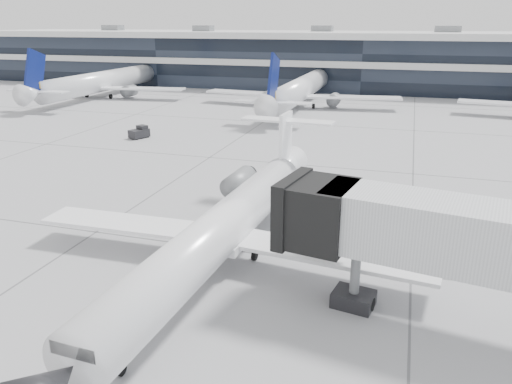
% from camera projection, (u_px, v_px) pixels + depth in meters
% --- Properties ---
extents(ground, '(220.00, 220.00, 0.00)m').
position_uv_depth(ground, '(239.00, 251.00, 30.23)').
color(ground, '#9C9C9F').
rests_on(ground, ground).
extents(terminal, '(170.00, 22.00, 10.00)m').
position_uv_depth(terminal, '(367.00, 63.00, 102.80)').
color(terminal, black).
rests_on(terminal, ground).
extents(bg_jet_left, '(32.00, 40.00, 9.60)m').
position_uv_depth(bg_jet_left, '(105.00, 97.00, 92.41)').
color(bg_jet_left, white).
rests_on(bg_jet_left, ground).
extents(bg_jet_center, '(32.00, 40.00, 9.60)m').
position_uv_depth(bg_jet_center, '(301.00, 106.00, 82.20)').
color(bg_jet_center, white).
rests_on(bg_jet_center, ground).
extents(regional_jet, '(23.51, 29.34, 6.77)m').
position_uv_depth(regional_jet, '(223.00, 227.00, 27.89)').
color(regional_jet, white).
rests_on(regional_jet, ground).
extents(traffic_cone, '(0.48, 0.48, 0.62)m').
position_uv_depth(traffic_cone, '(240.00, 183.00, 42.03)').
color(traffic_cone, '#F95E0D').
rests_on(traffic_cone, ground).
extents(far_tug, '(2.09, 2.62, 1.46)m').
position_uv_depth(far_tug, '(140.00, 133.00, 59.43)').
color(far_tug, black).
rests_on(far_tug, ground).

